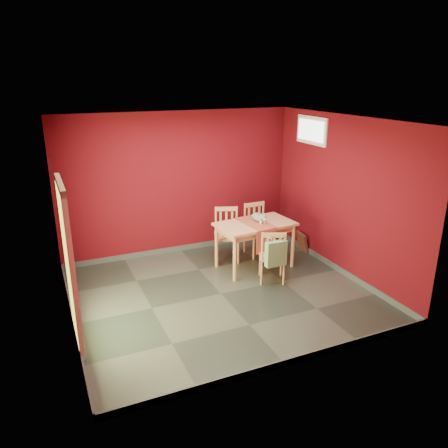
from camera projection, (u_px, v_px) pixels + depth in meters
name	position (u px, v px, depth m)	size (l,w,h in m)	color
ground	(221.00, 294.00, 6.94)	(4.50, 4.50, 0.00)	#2D342D
room_shell	(221.00, 291.00, 6.92)	(4.50, 4.50, 4.50)	#570911
doorway	(68.00, 261.00, 5.38)	(0.06, 1.01, 2.13)	#B7D838
window	(311.00, 130.00, 7.90)	(0.05, 0.90, 0.50)	white
outlet_plate	(253.00, 226.00, 9.18)	(0.08, 0.01, 0.12)	silver
dining_table	(255.00, 229.00, 7.69)	(1.40, 0.90, 0.84)	tan
table_runner	(259.00, 229.00, 7.56)	(0.46, 0.85, 0.41)	#A64530
chair_far_left	(227.00, 234.00, 8.12)	(0.59, 0.59, 0.98)	tan
chair_far_right	(257.00, 229.00, 8.37)	(0.47, 0.47, 0.99)	tan
chair_near	(272.00, 255.00, 7.23)	(0.57, 0.57, 0.92)	tan
tote_bag	(276.00, 254.00, 6.99)	(0.35, 0.20, 0.49)	#739F67
cat	(259.00, 216.00, 7.72)	(0.21, 0.41, 0.20)	slate
picture_frame	(302.00, 242.00, 8.60)	(0.17, 0.38, 0.37)	#582921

